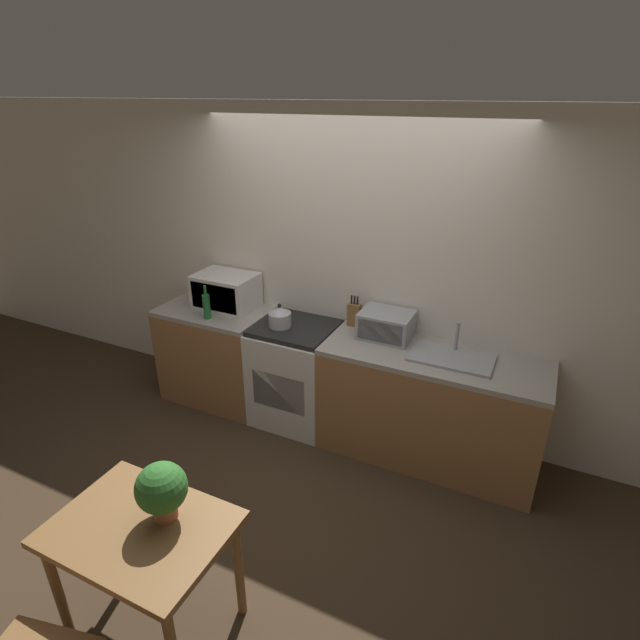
{
  "coord_description": "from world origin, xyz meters",
  "views": [
    {
      "loc": [
        1.44,
        -2.53,
        2.66
      ],
      "look_at": [
        -0.07,
        0.62,
        1.05
      ],
      "focal_mm": 28.0,
      "sensor_mm": 36.0,
      "label": 1
    }
  ],
  "objects_px": {
    "stove_range": "(296,373)",
    "toaster_oven": "(386,325)",
    "dining_table": "(143,541)",
    "microwave": "(226,291)",
    "bottle": "(207,306)",
    "kettle": "(280,317)"
  },
  "relations": [
    {
      "from": "toaster_oven",
      "to": "stove_range",
      "type": "bearing_deg",
      "value": -169.71
    },
    {
      "from": "toaster_oven",
      "to": "microwave",
      "type": "bearing_deg",
      "value": -178.66
    },
    {
      "from": "stove_range",
      "to": "toaster_oven",
      "type": "distance_m",
      "value": 0.93
    },
    {
      "from": "stove_range",
      "to": "bottle",
      "type": "distance_m",
      "value": 0.95
    },
    {
      "from": "microwave",
      "to": "toaster_oven",
      "type": "height_order",
      "value": "microwave"
    },
    {
      "from": "bottle",
      "to": "toaster_oven",
      "type": "bearing_deg",
      "value": 12.15
    },
    {
      "from": "toaster_oven",
      "to": "dining_table",
      "type": "height_order",
      "value": "toaster_oven"
    },
    {
      "from": "kettle",
      "to": "toaster_oven",
      "type": "distance_m",
      "value": 0.86
    },
    {
      "from": "toaster_oven",
      "to": "dining_table",
      "type": "relative_size",
      "value": 0.46
    },
    {
      "from": "stove_range",
      "to": "bottle",
      "type": "xyz_separation_m",
      "value": [
        -0.74,
        -0.18,
        0.57
      ]
    },
    {
      "from": "microwave",
      "to": "toaster_oven",
      "type": "relative_size",
      "value": 1.31
    },
    {
      "from": "stove_range",
      "to": "kettle",
      "type": "relative_size",
      "value": 4.49
    },
    {
      "from": "kettle",
      "to": "stove_range",
      "type": "bearing_deg",
      "value": 27.52
    },
    {
      "from": "bottle",
      "to": "kettle",
      "type": "bearing_deg",
      "value": 11.48
    },
    {
      "from": "stove_range",
      "to": "microwave",
      "type": "relative_size",
      "value": 1.71
    },
    {
      "from": "stove_range",
      "to": "toaster_oven",
      "type": "xyz_separation_m",
      "value": [
        0.74,
        0.13,
        0.56
      ]
    },
    {
      "from": "kettle",
      "to": "dining_table",
      "type": "xyz_separation_m",
      "value": [
        0.32,
        -1.96,
        -0.37
      ]
    },
    {
      "from": "microwave",
      "to": "kettle",
      "type": "bearing_deg",
      "value": -13.66
    },
    {
      "from": "bottle",
      "to": "microwave",
      "type": "bearing_deg",
      "value": 90.35
    },
    {
      "from": "stove_range",
      "to": "microwave",
      "type": "bearing_deg",
      "value": 172.41
    },
    {
      "from": "microwave",
      "to": "bottle",
      "type": "relative_size",
      "value": 1.78
    },
    {
      "from": "bottle",
      "to": "dining_table",
      "type": "height_order",
      "value": "bottle"
    }
  ]
}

